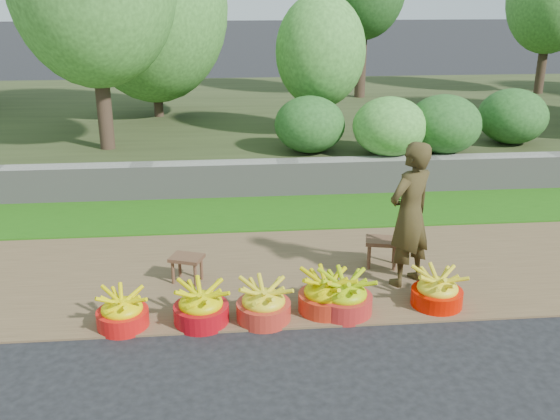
{
  "coord_description": "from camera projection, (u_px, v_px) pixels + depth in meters",
  "views": [
    {
      "loc": [
        -0.98,
        -5.17,
        3.07
      ],
      "look_at": [
        -0.37,
        1.3,
        0.75
      ],
      "focal_mm": 40.0,
      "sensor_mm": 36.0,
      "label": 1
    }
  ],
  "objects": [
    {
      "name": "ground_plane",
      "position": [
        332.0,
        328.0,
        5.96
      ],
      "size": [
        120.0,
        120.0,
        0.0
      ],
      "primitive_type": "plane",
      "color": "black",
      "rests_on": "ground"
    },
    {
      "name": "dirt_shoulder",
      "position": [
        313.0,
        271.0,
        7.13
      ],
      "size": [
        80.0,
        2.5,
        0.02
      ],
      "primitive_type": "cube",
      "color": "brown",
      "rests_on": "ground"
    },
    {
      "name": "grass_verge",
      "position": [
        293.0,
        212.0,
        9.0
      ],
      "size": [
        80.0,
        1.5,
        0.04
      ],
      "primitive_type": "cube",
      "color": "#215D0F",
      "rests_on": "ground"
    },
    {
      "name": "retaining_wall",
      "position": [
        287.0,
        178.0,
        9.71
      ],
      "size": [
        80.0,
        0.35,
        0.55
      ],
      "primitive_type": "cube",
      "color": "gray",
      "rests_on": "ground"
    },
    {
      "name": "earth_bank",
      "position": [
        265.0,
        118.0,
        14.32
      ],
      "size": [
        80.0,
        10.0,
        0.5
      ],
      "primitive_type": "cube",
      "color": "#313B1C",
      "rests_on": "ground"
    },
    {
      "name": "vegetation",
      "position": [
        278.0,
        9.0,
        12.19
      ],
      "size": [
        30.99,
        8.12,
        4.77
      ],
      "color": "#38291D",
      "rests_on": "earth_bank"
    },
    {
      "name": "basin_a",
      "position": [
        122.0,
        312.0,
        5.92
      ],
      "size": [
        0.49,
        0.49,
        0.37
      ],
      "color": "red",
      "rests_on": "ground"
    },
    {
      "name": "basin_b",
      "position": [
        201.0,
        306.0,
        5.99
      ],
      "size": [
        0.53,
        0.53,
        0.4
      ],
      "color": "#A50912",
      "rests_on": "ground"
    },
    {
      "name": "basin_c",
      "position": [
        264.0,
        304.0,
        6.04
      ],
      "size": [
        0.53,
        0.53,
        0.4
      ],
      "color": "#AD2A1E",
      "rests_on": "ground"
    },
    {
      "name": "basin_d",
      "position": [
        326.0,
        295.0,
        6.2
      ],
      "size": [
        0.55,
        0.55,
        0.41
      ],
      "color": "#B22813",
      "rests_on": "ground"
    },
    {
      "name": "basin_e",
      "position": [
        344.0,
        296.0,
        6.17
      ],
      "size": [
        0.56,
        0.56,
        0.42
      ],
      "color": "#AC211E",
      "rests_on": "ground"
    },
    {
      "name": "basin_f",
      "position": [
        437.0,
        291.0,
        6.31
      ],
      "size": [
        0.52,
        0.52,
        0.39
      ],
      "color": "#C91100",
      "rests_on": "ground"
    },
    {
      "name": "stool_left",
      "position": [
        187.0,
        261.0,
        6.79
      ],
      "size": [
        0.41,
        0.36,
        0.3
      ],
      "rotation": [
        0.0,
        0.0,
        -0.36
      ],
      "color": "brown",
      "rests_on": "dirt_shoulder"
    },
    {
      "name": "stool_right",
      "position": [
        382.0,
        245.0,
        7.16
      ],
      "size": [
        0.43,
        0.37,
        0.33
      ],
      "rotation": [
        0.0,
        0.0,
        -0.23
      ],
      "color": "brown",
      "rests_on": "dirt_shoulder"
    },
    {
      "name": "vendor_woman",
      "position": [
        410.0,
        215.0,
        6.58
      ],
      "size": [
        0.69,
        0.63,
        1.58
      ],
      "primitive_type": "imported",
      "rotation": [
        0.0,
        0.0,
        3.72
      ],
      "color": "black",
      "rests_on": "dirt_shoulder"
    }
  ]
}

